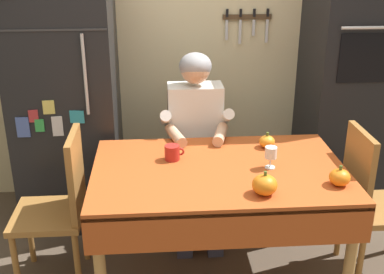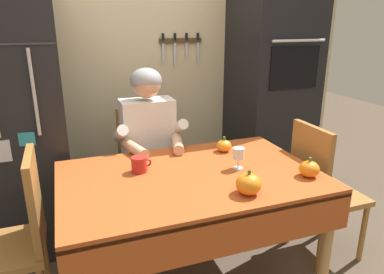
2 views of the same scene
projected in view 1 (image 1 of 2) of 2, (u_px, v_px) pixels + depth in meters
back_wall_assembly at (206, 27)px, 3.66m from camera, size 3.70×0.13×2.60m
refrigerator at (67, 97)px, 3.38m from camera, size 0.68×0.71×1.80m
wall_oven at (350, 69)px, 3.50m from camera, size 0.60×0.64×2.10m
dining_table at (219, 183)px, 2.72m from camera, size 1.40×0.90×0.74m
chair_behind_person at (194, 150)px, 3.50m from camera, size 0.40×0.40×0.93m
seated_person at (196, 131)px, 3.24m from camera, size 0.47×0.55×1.25m
chair_left_side at (61, 203)px, 2.81m from camera, size 0.40×0.40×0.93m
chair_right_side at (371, 198)px, 2.87m from camera, size 0.40×0.40×0.93m
coffee_mug at (172, 153)px, 2.80m from camera, size 0.11×0.09×0.09m
wine_glass at (271, 154)px, 2.68m from camera, size 0.07×0.07×0.12m
pumpkin_large at (267, 142)px, 2.96m from camera, size 0.09×0.09×0.10m
pumpkin_medium at (265, 185)px, 2.42m from camera, size 0.13×0.13×0.13m
pumpkin_small at (340, 177)px, 2.51m from camera, size 0.11×0.11×0.11m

